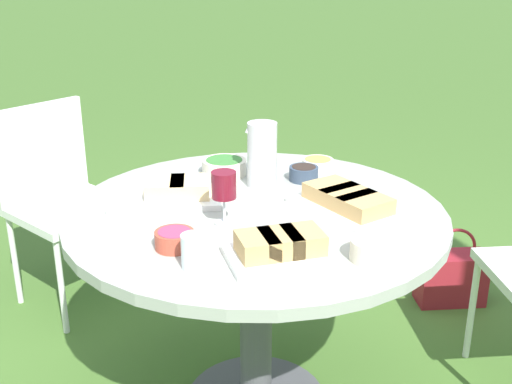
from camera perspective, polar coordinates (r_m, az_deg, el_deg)
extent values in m
cylinder|color=#4C4C51|center=(2.21, 0.00, -10.75)|extent=(0.11, 0.11, 0.69)
cylinder|color=#9EA399|center=(2.04, 0.00, -2.03)|extent=(1.21, 1.21, 0.03)
cylinder|color=silver|center=(2.65, 18.65, -9.83)|extent=(0.03, 0.03, 0.43)
cube|color=silver|center=(2.92, -16.16, -1.50)|extent=(0.61, 0.61, 0.04)
cube|color=silver|center=(3.01, -18.65, 3.48)|extent=(0.34, 0.33, 0.42)
cylinder|color=silver|center=(2.78, -16.91, -8.08)|extent=(0.03, 0.03, 0.43)
cylinder|color=silver|center=(2.98, -10.60, -5.52)|extent=(0.03, 0.03, 0.43)
cylinder|color=silver|center=(3.08, -20.66, -5.67)|extent=(0.03, 0.03, 0.43)
cylinder|color=silver|center=(3.25, -14.69, -3.51)|extent=(0.03, 0.03, 0.43)
cylinder|color=silver|center=(2.20, 0.55, 3.34)|extent=(0.10, 0.10, 0.22)
cone|color=silver|center=(2.17, -0.66, 5.68)|extent=(0.03, 0.03, 0.03)
cylinder|color=silver|center=(1.93, -2.81, -2.77)|extent=(0.06, 0.06, 0.01)
cylinder|color=silver|center=(1.92, -2.84, -1.60)|extent=(0.01, 0.01, 0.08)
cylinder|color=maroon|center=(1.89, -2.88, 0.64)|extent=(0.07, 0.07, 0.08)
cube|color=white|center=(2.04, 8.08, -1.45)|extent=(0.36, 0.41, 0.02)
cube|color=tan|center=(2.08, 6.67, 0.12)|extent=(0.18, 0.18, 0.05)
cube|color=tan|center=(2.02, 8.13, -0.54)|extent=(0.18, 0.18, 0.05)
cube|color=tan|center=(1.97, 9.67, -1.23)|extent=(0.18, 0.18, 0.05)
cube|color=white|center=(2.12, -8.04, -0.52)|extent=(0.36, 0.21, 0.02)
cube|color=#E0C184|center=(2.11, -5.90, 0.44)|extent=(0.13, 0.14, 0.05)
cube|color=#E0C184|center=(2.11, -8.09, 0.37)|extent=(0.13, 0.14, 0.05)
cube|color=white|center=(1.72, 2.16, -5.68)|extent=(0.31, 0.24, 0.02)
cube|color=tan|center=(1.72, 4.20, -4.28)|extent=(0.12, 0.14, 0.06)
cube|color=tan|center=(1.70, 2.18, -4.54)|extent=(0.12, 0.14, 0.06)
cube|color=tan|center=(1.68, 0.11, -4.81)|extent=(0.12, 0.14, 0.06)
cylinder|color=beige|center=(2.42, 5.50, 2.51)|extent=(0.12, 0.12, 0.04)
cylinder|color=#E0C147|center=(2.41, 5.51, 2.76)|extent=(0.10, 0.10, 0.02)
cylinder|color=beige|center=(2.35, -2.84, 2.23)|extent=(0.16, 0.16, 0.05)
cylinder|color=#387533|center=(2.34, -2.85, 2.61)|extent=(0.13, 0.13, 0.02)
cylinder|color=#334256|center=(2.29, 4.26, 1.65)|extent=(0.10, 0.10, 0.05)
cylinder|color=#2D231E|center=(2.28, 4.27, 2.00)|extent=(0.09, 0.09, 0.02)
cylinder|color=#B74733|center=(1.79, -7.25, -4.23)|extent=(0.11, 0.11, 0.05)
cylinder|color=#D6385B|center=(1.78, -7.27, -3.80)|extent=(0.09, 0.09, 0.02)
cylinder|color=beige|center=(1.73, 10.34, -5.07)|extent=(0.12, 0.12, 0.06)
cylinder|color=silver|center=(1.73, 10.38, -4.56)|extent=(0.10, 0.10, 0.03)
cylinder|color=silver|center=(1.67, -5.54, -5.26)|extent=(0.07, 0.07, 0.09)
cylinder|color=silver|center=(2.47, 0.95, 3.81)|extent=(0.08, 0.08, 0.10)
cube|color=maroon|center=(3.06, 16.96, -7.34)|extent=(0.30, 0.14, 0.24)
torus|color=maroon|center=(3.00, 17.26, -4.81)|extent=(0.19, 0.01, 0.19)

